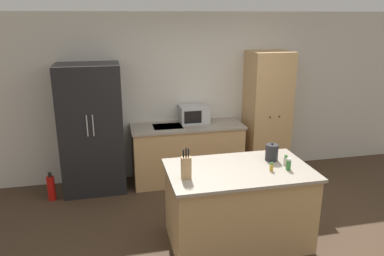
{
  "coord_description": "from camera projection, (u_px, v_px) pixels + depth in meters",
  "views": [
    {
      "loc": [
        -1.53,
        -3.43,
        2.56
      ],
      "look_at": [
        -0.45,
        1.4,
        1.05
      ],
      "focal_mm": 35.0,
      "sensor_mm": 36.0,
      "label": 1
    }
  ],
  "objects": [
    {
      "name": "kettle",
      "position": [
        272.0,
        152.0,
        4.38
      ],
      "size": [
        0.15,
        0.15,
        0.22
      ],
      "color": "#232326",
      "rests_on": "kitchen_island"
    },
    {
      "name": "refrigerator",
      "position": [
        92.0,
        129.0,
        5.46
      ],
      "size": [
        0.89,
        0.66,
        1.9
      ],
      "color": "black",
      "rests_on": "ground_plane"
    },
    {
      "name": "back_counter",
      "position": [
        187.0,
        153.0,
        5.91
      ],
      "size": [
        1.74,
        0.65,
        0.92
      ],
      "color": "tan",
      "rests_on": "ground_plane"
    },
    {
      "name": "fire_extinguisher",
      "position": [
        51.0,
        188.0,
        5.34
      ],
      "size": [
        0.11,
        0.11,
        0.42
      ],
      "color": "red",
      "rests_on": "ground_plane"
    },
    {
      "name": "spice_bottle_tall_dark",
      "position": [
        286.0,
        160.0,
        4.24
      ],
      "size": [
        0.05,
        0.05,
        0.12
      ],
      "color": "beige",
      "rests_on": "kitchen_island"
    },
    {
      "name": "ground_plane",
      "position": [
        257.0,
        248.0,
        4.26
      ],
      "size": [
        14.0,
        14.0,
        0.0
      ],
      "primitive_type": "plane",
      "color": "#423021"
    },
    {
      "name": "spice_bottle_short_red",
      "position": [
        289.0,
        165.0,
        4.11
      ],
      "size": [
        0.05,
        0.05,
        0.13
      ],
      "color": "#337033",
      "rests_on": "kitchen_island"
    },
    {
      "name": "wall_back",
      "position": [
        207.0,
        95.0,
        6.06
      ],
      "size": [
        7.2,
        0.06,
        2.6
      ],
      "color": "beige",
      "rests_on": "ground_plane"
    },
    {
      "name": "kitchen_island",
      "position": [
        238.0,
        205.0,
        4.29
      ],
      "size": [
        1.61,
        0.97,
        0.91
      ],
      "color": "tan",
      "rests_on": "ground_plane"
    },
    {
      "name": "pantry_cabinet",
      "position": [
        267.0,
        114.0,
        6.04
      ],
      "size": [
        0.64,
        0.61,
        2.02
      ],
      "color": "tan",
      "rests_on": "ground_plane"
    },
    {
      "name": "spice_bottle_amber_oil",
      "position": [
        271.0,
        167.0,
        4.09
      ],
      "size": [
        0.04,
        0.04,
        0.1
      ],
      "color": "gold",
      "rests_on": "kitchen_island"
    },
    {
      "name": "knife_block",
      "position": [
        186.0,
        167.0,
        3.88
      ],
      "size": [
        0.1,
        0.07,
        0.34
      ],
      "color": "tan",
      "rests_on": "kitchen_island"
    },
    {
      "name": "microwave",
      "position": [
        194.0,
        114.0,
        5.87
      ],
      "size": [
        0.45,
        0.34,
        0.27
      ],
      "color": "#B2B5B7",
      "rests_on": "back_counter"
    }
  ]
}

